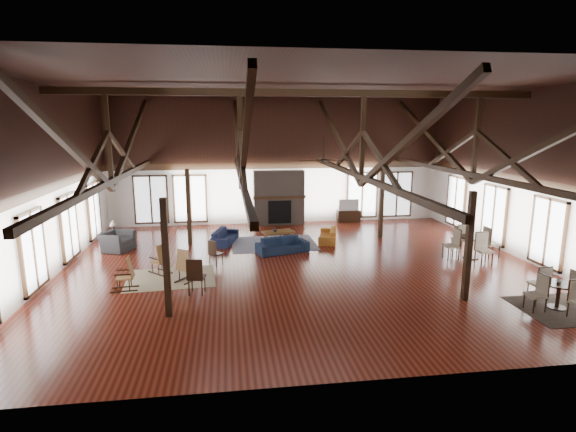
{
  "coord_description": "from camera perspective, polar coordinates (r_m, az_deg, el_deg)",
  "views": [
    {
      "loc": [
        -2.45,
        -14.47,
        4.82
      ],
      "look_at": [
        -0.33,
        1.0,
        1.57
      ],
      "focal_mm": 28.0,
      "sensor_mm": 36.0,
      "label": 1
    }
  ],
  "objects": [
    {
      "name": "floor",
      "position": [
        15.45,
        1.74,
        -6.44
      ],
      "size": [
        16.0,
        16.0,
        0.0
      ],
      "primitive_type": "plane",
      "color": "maroon",
      "rests_on": "ground"
    },
    {
      "name": "ceiling",
      "position": [
        14.72,
        1.89,
        16.34
      ],
      "size": [
        16.0,
        14.0,
        0.02
      ],
      "primitive_type": "cube",
      "color": "black",
      "rests_on": "wall_back"
    },
    {
      "name": "wall_back",
      "position": [
        21.68,
        -1.28,
        6.93
      ],
      "size": [
        16.0,
        0.02,
        6.0
      ],
      "primitive_type": "cube",
      "color": "silver",
      "rests_on": "floor"
    },
    {
      "name": "wall_front",
      "position": [
        8.07,
        10.12,
        -1.49
      ],
      "size": [
        16.0,
        0.02,
        6.0
      ],
      "primitive_type": "cube",
      "color": "silver",
      "rests_on": "floor"
    },
    {
      "name": "wall_left",
      "position": [
        15.6,
        -28.62,
        3.61
      ],
      "size": [
        0.02,
        14.0,
        6.0
      ],
      "primitive_type": "cube",
      "color": "silver",
      "rests_on": "floor"
    },
    {
      "name": "wall_right",
      "position": [
        17.94,
        27.99,
        4.56
      ],
      "size": [
        0.02,
        14.0,
        6.0
      ],
      "primitive_type": "cube",
      "color": "silver",
      "rests_on": "floor"
    },
    {
      "name": "roof_truss",
      "position": [
        14.69,
        1.84,
        8.66
      ],
      "size": [
        15.6,
        14.07,
        3.14
      ],
      "color": "black",
      "rests_on": "wall_back"
    },
    {
      "name": "post_grid",
      "position": [
        15.04,
        1.78,
        -0.91
      ],
      "size": [
        8.16,
        7.16,
        3.05
      ],
      "color": "black",
      "rests_on": "floor"
    },
    {
      "name": "fireplace",
      "position": [
        21.57,
        -1.16,
        2.33
      ],
      "size": [
        2.5,
        0.69,
        2.6
      ],
      "color": "#64574C",
      "rests_on": "floor"
    },
    {
      "name": "ceiling_fan",
      "position": [
        13.83,
        4.59,
        7.2
      ],
      "size": [
        1.6,
        1.6,
        0.75
      ],
      "color": "black",
      "rests_on": "roof_truss"
    },
    {
      "name": "sofa_navy_front",
      "position": [
        17.0,
        -0.71,
        -3.73
      ],
      "size": [
        2.08,
        1.28,
        0.57
      ],
      "primitive_type": "imported",
      "rotation": [
        0.0,
        0.0,
        0.29
      ],
      "color": "#131F35",
      "rests_on": "floor"
    },
    {
      "name": "sofa_navy_left",
      "position": [
        18.52,
        -8.01,
        -2.57
      ],
      "size": [
        2.0,
        1.19,
        0.55
      ],
      "primitive_type": "imported",
      "rotation": [
        0.0,
        0.0,
        1.31
      ],
      "color": "#161E3D",
      "rests_on": "floor"
    },
    {
      "name": "sofa_orange",
      "position": [
        18.74,
        5.05,
        -2.4
      ],
      "size": [
        1.87,
        1.12,
        0.51
      ],
      "primitive_type": "imported",
      "rotation": [
        0.0,
        0.0,
        -1.84
      ],
      "color": "#B06922",
      "rests_on": "floor"
    },
    {
      "name": "coffee_table",
      "position": [
        18.34,
        -1.26,
        -2.11
      ],
      "size": [
        1.39,
        0.97,
        0.48
      ],
      "rotation": [
        0.0,
        0.0,
        0.29
      ],
      "color": "brown",
      "rests_on": "floor"
    },
    {
      "name": "vase",
      "position": [
        18.21,
        -1.62,
        -1.73
      ],
      "size": [
        0.22,
        0.22,
        0.18
      ],
      "primitive_type": "imported",
      "rotation": [
        0.0,
        0.0,
        0.28
      ],
      "color": "#B2B2B2",
      "rests_on": "coffee_table"
    },
    {
      "name": "armchair",
      "position": [
        18.43,
        -20.9,
        -3.02
      ],
      "size": [
        1.42,
        1.34,
        0.74
      ],
      "primitive_type": "imported",
      "rotation": [
        0.0,
        0.0,
        1.18
      ],
      "color": "#2A2A2C",
      "rests_on": "floor"
    },
    {
      "name": "side_table_lamp",
      "position": [
        19.11,
        -21.22,
        -2.4
      ],
      "size": [
        0.42,
        0.42,
        1.08
      ],
      "color": "black",
      "rests_on": "floor"
    },
    {
      "name": "rocking_chair_a",
      "position": [
        15.18,
        -15.78,
        -5.37
      ],
      "size": [
        0.83,
        0.84,
        0.99
      ],
      "rotation": [
        0.0,
        0.0,
        0.77
      ],
      "color": "olive",
      "rests_on": "floor"
    },
    {
      "name": "rocking_chair_b",
      "position": [
        14.27,
        -12.91,
        -6.24
      ],
      "size": [
        0.81,
        0.9,
        1.04
      ],
      "rotation": [
        0.0,
        0.0,
        -0.61
      ],
      "color": "olive",
      "rests_on": "floor"
    },
    {
      "name": "rocking_chair_c",
      "position": [
        14.06,
        -19.76,
        -7.01
      ],
      "size": [
        0.8,
        0.47,
        1.0
      ],
      "rotation": [
        0.0,
        0.0,
        1.63
      ],
      "color": "olive",
      "rests_on": "floor"
    },
    {
      "name": "side_chair_a",
      "position": [
        15.59,
        -9.37,
        -4.42
      ],
      "size": [
        0.54,
        0.54,
        0.9
      ],
      "rotation": [
        0.0,
        0.0,
        -0.77
      ],
      "color": "black",
      "rests_on": "floor"
    },
    {
      "name": "side_chair_b",
      "position": [
        13.06,
        -11.66,
        -7.2
      ],
      "size": [
        0.53,
        0.53,
        1.09
      ],
      "rotation": [
        0.0,
        0.0,
        -0.17
      ],
      "color": "black",
      "rests_on": "floor"
    },
    {
      "name": "cafe_table_near",
      "position": [
        13.93,
        31.14,
        -8.15
      ],
      "size": [
        1.87,
        1.87,
        0.97
      ],
      "rotation": [
        0.0,
        0.0,
        0.08
      ],
      "color": "black",
      "rests_on": "floor"
    },
    {
      "name": "cafe_table_far",
      "position": [
        17.58,
        22.29,
        -3.21
      ],
      "size": [
        2.11,
        2.11,
        1.1
      ],
      "rotation": [
        0.0,
        0.0,
        0.03
      ],
      "color": "black",
      "rests_on": "floor"
    },
    {
      "name": "cup_near",
      "position": [
        13.9,
        31.16,
        -7.07
      ],
      "size": [
        0.15,
        0.15,
        0.09
      ],
      "primitive_type": "imported",
      "rotation": [
        0.0,
        0.0,
        0.35
      ],
      "color": "#B2B2B2",
      "rests_on": "cafe_table_near"
    },
    {
      "name": "cup_far",
      "position": [
        17.55,
        22.4,
        -2.27
      ],
      "size": [
        0.14,
        0.14,
        0.09
      ],
      "primitive_type": "imported",
      "rotation": [
        0.0,
        0.0,
        0.3
      ],
      "color": "#B2B2B2",
      "rests_on": "cafe_table_far"
    },
    {
      "name": "tv_console",
      "position": [
        22.5,
        7.68,
        0.01
      ],
      "size": [
        1.13,
        0.42,
        0.57
      ],
      "primitive_type": "cube",
      "color": "black",
      "rests_on": "floor"
    },
    {
      "name": "television",
      "position": [
        22.38,
        7.66,
        1.43
      ],
      "size": [
        0.99,
        0.13,
        0.57
      ],
      "primitive_type": "imported",
      "rotation": [
        0.0,
        0.0,
        0.0
      ],
      "color": "#B2B2B2",
      "rests_on": "tv_console"
    },
    {
      "name": "rug_tan",
      "position": [
        14.8,
        -14.64,
        -7.63
      ],
      "size": [
        2.85,
        2.31,
        0.01
      ],
      "primitive_type": "cube",
      "rotation": [
        0.0,
        0.0,
        0.07
      ],
      "color": "tan",
      "rests_on": "floor"
    },
    {
      "name": "rug_navy",
      "position": [
        18.3,
        -1.82,
        -3.51
      ],
      "size": [
        3.38,
        2.54,
        0.01
      ],
      "primitive_type": "cube",
      "rotation": [
        0.0,
        0.0,
        0.0
      ],
      "color": "#191D47",
      "rests_on": "floor"
    },
    {
      "name": "rug_dark",
      "position": [
        14.09,
        31.53,
        -10.05
      ],
      "size": [
        2.25,
        2.04,
        0.01
      ],
      "primitive_type": "cube",
      "rotation": [
        0.0,
        0.0,
        -0.0
      ],
      "color": "black",
      "rests_on": "floor"
    }
  ]
}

